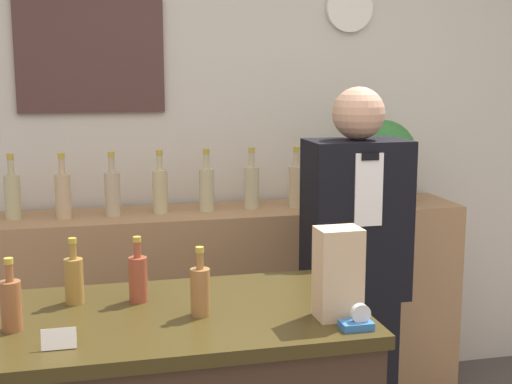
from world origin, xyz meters
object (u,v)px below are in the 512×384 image
(shopkeeper, at_px, (354,283))
(tape_dispenser, at_px, (358,321))
(paper_bag, at_px, (338,273))
(potted_plant, at_px, (382,157))

(shopkeeper, relative_size, tape_dispenser, 17.68)
(paper_bag, bearing_deg, shopkeeper, 64.89)
(tape_dispenser, bearing_deg, potted_plant, 64.45)
(tape_dispenser, bearing_deg, paper_bag, 103.50)
(shopkeeper, bearing_deg, tape_dispenser, -110.99)
(potted_plant, relative_size, paper_bag, 1.53)
(potted_plant, bearing_deg, tape_dispenser, -115.55)
(potted_plant, xyz_separation_m, tape_dispenser, (-0.69, -1.43, -0.27))
(paper_bag, bearing_deg, potted_plant, 61.98)
(tape_dispenser, bearing_deg, shopkeeper, 69.01)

